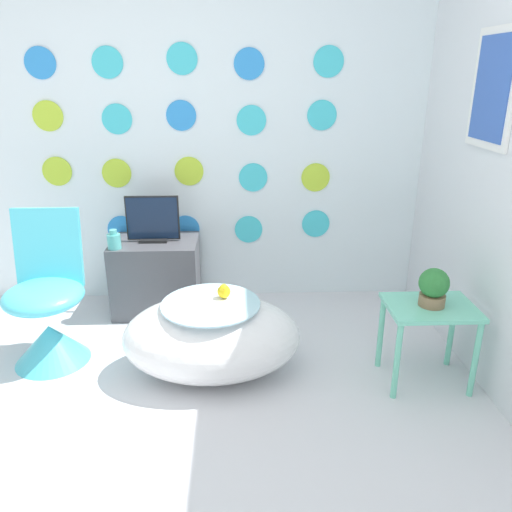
% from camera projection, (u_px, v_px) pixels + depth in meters
% --- Properties ---
extents(ground_plane, '(12.00, 12.00, 0.00)m').
position_uv_depth(ground_plane, '(152.00, 511.00, 1.97)').
color(ground_plane, silver).
extents(wall_back_dotted, '(4.37, 0.05, 2.60)m').
position_uv_depth(wall_back_dotted, '(185.00, 123.00, 3.47)').
color(wall_back_dotted, white).
rests_on(wall_back_dotted, ground_plane).
extents(wall_right, '(0.06, 3.06, 2.60)m').
position_uv_depth(wall_right, '(501.00, 140.00, 2.55)').
color(wall_right, silver).
rests_on(wall_right, ground_plane).
extents(bathtub, '(1.00, 0.67, 0.46)m').
position_uv_depth(bathtub, '(212.00, 337.00, 2.81)').
color(bathtub, white).
rests_on(bathtub, ground_plane).
extents(rubber_duck, '(0.07, 0.08, 0.09)m').
position_uv_depth(rubber_duck, '(224.00, 291.00, 2.75)').
color(rubber_duck, yellow).
rests_on(rubber_duck, bathtub).
extents(chair, '(0.45, 0.45, 0.90)m').
position_uv_depth(chair, '(48.00, 317.00, 2.92)').
color(chair, '#4CC6DB').
rests_on(chair, ground_plane).
extents(tv_cabinet, '(0.59, 0.44, 0.53)m').
position_uv_depth(tv_cabinet, '(157.00, 276.00, 3.56)').
color(tv_cabinet, '#4C4C51').
rests_on(tv_cabinet, ground_plane).
extents(tv, '(0.36, 0.12, 0.32)m').
position_uv_depth(tv, '(153.00, 221.00, 3.43)').
color(tv, black).
rests_on(tv, tv_cabinet).
extents(vase, '(0.09, 0.09, 0.13)m').
position_uv_depth(vase, '(114.00, 241.00, 3.30)').
color(vase, '#51B2AD').
rests_on(vase, tv_cabinet).
extents(side_table, '(0.47, 0.36, 0.46)m').
position_uv_depth(side_table, '(429.00, 319.00, 2.68)').
color(side_table, '#72D8B7').
rests_on(side_table, ground_plane).
extents(potted_plant_left, '(0.16, 0.16, 0.21)m').
position_uv_depth(potted_plant_left, '(434.00, 287.00, 2.62)').
color(potted_plant_left, '#8C6B4C').
rests_on(potted_plant_left, side_table).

